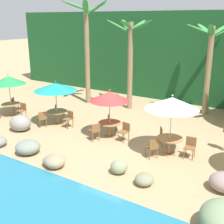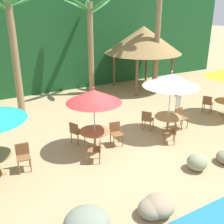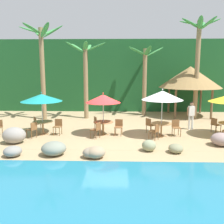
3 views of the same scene
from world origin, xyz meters
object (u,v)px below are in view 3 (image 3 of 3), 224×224
chair_yellow_inland (215,124)px  dining_table_white (161,125)px  chair_teal_inland (37,123)px  chair_white_inland (150,124)px  dining_table_teal (43,124)px  chair_teal_seaward (58,126)px  palapa_hut (190,77)px  palm_tree_third (145,71)px  dining_table_red (103,124)px  chair_red_seaward (119,126)px  palm_tree_fourth (198,53)px  chair_teal_left (33,129)px  waiter_in_white (191,114)px  umbrella_teal (42,98)px  chair_red_inland (97,123)px  umbrella_white (162,95)px  palm_tree_nearest (42,58)px  chair_white_seaward (176,126)px  chair_red_left (96,129)px  umbrella_red (103,99)px  palm_tree_second (85,69)px  chair_white_left (155,130)px

chair_yellow_inland → dining_table_white: bearing=-165.1°
chair_teal_inland → chair_white_inland: bearing=-2.1°
dining_table_teal → chair_teal_seaward: (0.85, -0.02, -0.10)m
chair_teal_seaward → palapa_hut: (8.78, 5.90, 2.47)m
palm_tree_third → dining_table_red: bearing=-114.6°
chair_red_seaward → palm_tree_fourth: 8.40m
chair_teal_left → chair_white_inland: size_ratio=1.00×
palm_tree_third → waiter_in_white: 5.90m
umbrella_teal → chair_teal_left: 1.78m
chair_red_inland → umbrella_white: umbrella_white is taller
palm_tree_nearest → palapa_hut: (10.80, 1.55, -1.40)m
palm_tree_fourth → chair_yellow_inland: bearing=-90.0°
umbrella_teal → palm_tree_third: bearing=44.8°
umbrella_white → chair_white_seaward: bearing=12.3°
chair_teal_left → chair_red_seaward: 4.63m
dining_table_teal → chair_red_left: (3.08, -0.77, -0.10)m
chair_teal_seaward → palm_tree_third: (5.36, 6.19, 2.94)m
chair_red_left → palapa_hut: size_ratio=0.18×
chair_teal_seaward → dining_table_white: bearing=-2.2°
palm_tree_fourth → umbrella_red: bearing=-143.5°
dining_table_red → palapa_hut: size_ratio=0.23×
dining_table_red → umbrella_red: bearing=-135.0°
umbrella_white → palapa_hut: size_ratio=0.55×
chair_red_inland → palm_tree_fourth: palm_tree_fourth is taller
chair_teal_seaward → palm_tree_fourth: bearing=28.2°
palm_tree_third → chair_red_inland: bearing=-120.9°
umbrella_white → palm_tree_fourth: bearing=57.3°
chair_red_inland → chair_white_seaward: size_ratio=1.00×
dining_table_teal → palm_tree_second: palm_tree_second is taller
umbrella_teal → palapa_hut: 11.32m
chair_red_left → chair_white_left: 3.07m
chair_teal_left → palm_tree_third: bearing=46.9°
dining_table_red → chair_yellow_inland: 6.41m
umbrella_white → palm_tree_nearest: 9.24m
waiter_in_white → umbrella_white: bearing=-141.6°
chair_teal_inland → chair_yellow_inland: size_ratio=1.00×
dining_table_teal → chair_white_inland: size_ratio=1.26×
chair_teal_seaward → palm_tree_second: 5.72m
palm_tree_second → palm_tree_fourth: bearing=0.3°
chair_red_seaward → chair_red_left: (-1.17, -0.76, 0.00)m
chair_red_inland → waiter_in_white: 5.67m
chair_teal_left → palm_tree_nearest: 6.49m
chair_red_inland → umbrella_white: 4.11m
umbrella_teal → chair_teal_seaward: bearing=-1.3°
chair_red_left → dining_table_white: bearing=8.7°
umbrella_white → chair_white_inland: 1.94m
chair_red_left → chair_yellow_inland: 6.84m
chair_yellow_inland → palm_tree_second: (-7.96, 4.09, 3.08)m
chair_white_left → palm_tree_second: bearing=127.3°
chair_teal_seaward → umbrella_red: umbrella_red is taller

